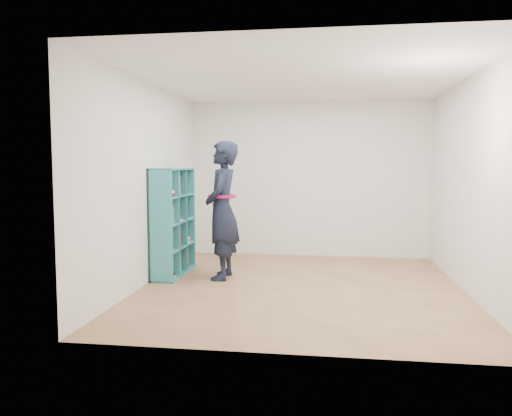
# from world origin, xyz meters

# --- Properties ---
(floor) EXTENTS (4.50, 4.50, 0.00)m
(floor) POSITION_xyz_m (0.00, 0.00, 0.00)
(floor) COLOR brown
(floor) RESTS_ON ground
(ceiling) EXTENTS (4.50, 4.50, 0.00)m
(ceiling) POSITION_xyz_m (0.00, 0.00, 2.60)
(ceiling) COLOR white
(ceiling) RESTS_ON wall_back
(wall_left) EXTENTS (0.02, 4.50, 2.60)m
(wall_left) POSITION_xyz_m (-2.00, 0.00, 1.30)
(wall_left) COLOR white
(wall_left) RESTS_ON floor
(wall_right) EXTENTS (0.02, 4.50, 2.60)m
(wall_right) POSITION_xyz_m (2.00, 0.00, 1.30)
(wall_right) COLOR white
(wall_right) RESTS_ON floor
(wall_back) EXTENTS (4.00, 0.02, 2.60)m
(wall_back) POSITION_xyz_m (0.00, 2.25, 1.30)
(wall_back) COLOR white
(wall_back) RESTS_ON floor
(wall_front) EXTENTS (4.00, 0.02, 2.60)m
(wall_front) POSITION_xyz_m (0.00, -2.25, 1.30)
(wall_front) COLOR white
(wall_front) RESTS_ON floor
(bookshelf) EXTENTS (0.33, 1.12, 1.50)m
(bookshelf) POSITION_xyz_m (-1.85, 0.51, 0.73)
(bookshelf) COLOR teal
(bookshelf) RESTS_ON floor
(person) EXTENTS (0.47, 0.70, 1.87)m
(person) POSITION_xyz_m (-1.09, 0.36, 0.94)
(person) COLOR black
(person) RESTS_ON floor
(smartphone) EXTENTS (0.02, 0.10, 0.14)m
(smartphone) POSITION_xyz_m (-1.24, 0.46, 1.06)
(smartphone) COLOR silver
(smartphone) RESTS_ON person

